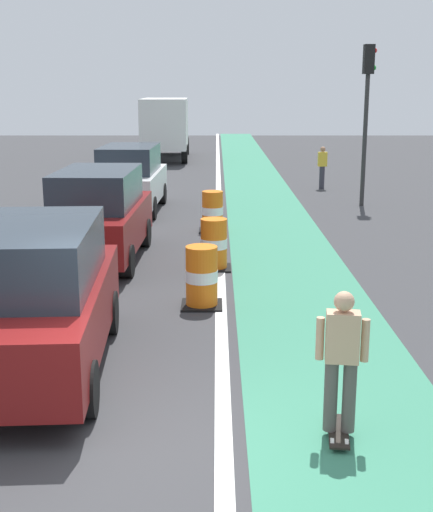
{
  "coord_description": "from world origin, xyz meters",
  "views": [
    {
      "loc": [
        0.82,
        -6.82,
        3.79
      ],
      "look_at": [
        0.79,
        4.2,
        1.1
      ],
      "focal_mm": 48.6,
      "sensor_mm": 36.0,
      "label": 1
    }
  ],
  "objects_px": {
    "parked_suv_nearest": "(37,298)",
    "traffic_light_corner": "(369,97)",
    "traffic_barrel_mid": "(216,245)",
    "delivery_truck_down_block": "(168,125)",
    "traffic_barrel_front": "(203,277)",
    "parked_suv_third": "(132,178)",
    "parked_suv_second": "(100,215)",
    "traffic_barrel_back": "(214,212)",
    "skateboarder_on_lane": "(343,360)",
    "pedestrian_crossing": "(324,166)"
  },
  "relations": [
    {
      "from": "parked_suv_nearest",
      "to": "parked_suv_third",
      "type": "distance_m",
      "value": 12.65
    },
    {
      "from": "skateboarder_on_lane",
      "to": "traffic_barrel_back",
      "type": "bearing_deg",
      "value": 97.36
    },
    {
      "from": "parked_suv_second",
      "to": "traffic_barrel_back",
      "type": "bearing_deg",
      "value": 52.09
    },
    {
      "from": "pedestrian_crossing",
      "to": "parked_suv_nearest",
      "type": "bearing_deg",
      "value": -110.28
    },
    {
      "from": "delivery_truck_down_block",
      "to": "traffic_barrel_front",
      "type": "bearing_deg",
      "value": -84.6
    },
    {
      "from": "skateboarder_on_lane",
      "to": "traffic_barrel_mid",
      "type": "xyz_separation_m",
      "value": [
        -1.41,
        7.36,
        -0.38
      ]
    },
    {
      "from": "parked_suv_nearest",
      "to": "traffic_light_corner",
      "type": "bearing_deg",
      "value": 62.05
    },
    {
      "from": "pedestrian_crossing",
      "to": "traffic_light_corner",
      "type": "bearing_deg",
      "value": -79.26
    },
    {
      "from": "parked_suv_second",
      "to": "traffic_barrel_back",
      "type": "xyz_separation_m",
      "value": [
        2.52,
        3.23,
        -0.5
      ]
    },
    {
      "from": "parked_suv_nearest",
      "to": "parked_suv_third",
      "type": "height_order",
      "value": "same"
    },
    {
      "from": "traffic_barrel_back",
      "to": "traffic_light_corner",
      "type": "xyz_separation_m",
      "value": [
        4.89,
        4.16,
        2.97
      ]
    },
    {
      "from": "skateboarder_on_lane",
      "to": "parked_suv_nearest",
      "type": "bearing_deg",
      "value": 153.68
    },
    {
      "from": "traffic_light_corner",
      "to": "traffic_barrel_back",
      "type": "bearing_deg",
      "value": -139.6
    },
    {
      "from": "traffic_light_corner",
      "to": "skateboarder_on_lane",
      "type": "bearing_deg",
      "value": -102.46
    },
    {
      "from": "parked_suv_second",
      "to": "traffic_barrel_front",
      "type": "distance_m",
      "value": 4.15
    },
    {
      "from": "traffic_barrel_front",
      "to": "parked_suv_second",
      "type": "bearing_deg",
      "value": 125.0
    },
    {
      "from": "traffic_barrel_back",
      "to": "delivery_truck_down_block",
      "type": "height_order",
      "value": "delivery_truck_down_block"
    },
    {
      "from": "parked_suv_nearest",
      "to": "delivery_truck_down_block",
      "type": "bearing_deg",
      "value": 90.54
    },
    {
      "from": "skateboarder_on_lane",
      "to": "traffic_barrel_back",
      "type": "relative_size",
      "value": 1.55
    },
    {
      "from": "parked_suv_third",
      "to": "traffic_barrel_front",
      "type": "distance_m",
      "value": 10.1
    },
    {
      "from": "delivery_truck_down_block",
      "to": "pedestrian_crossing",
      "type": "height_order",
      "value": "delivery_truck_down_block"
    },
    {
      "from": "parked_suv_nearest",
      "to": "traffic_barrel_mid",
      "type": "xyz_separation_m",
      "value": [
        2.39,
        5.47,
        -0.5
      ]
    },
    {
      "from": "traffic_barrel_front",
      "to": "pedestrian_crossing",
      "type": "bearing_deg",
      "value": 73.69
    },
    {
      "from": "pedestrian_crossing",
      "to": "traffic_barrel_mid",
      "type": "bearing_deg",
      "value": -108.72
    },
    {
      "from": "parked_suv_nearest",
      "to": "traffic_barrel_front",
      "type": "xyz_separation_m",
      "value": [
        2.19,
        2.86,
        -0.5
      ]
    },
    {
      "from": "skateboarder_on_lane",
      "to": "pedestrian_crossing",
      "type": "relative_size",
      "value": 1.05
    },
    {
      "from": "parked_suv_third",
      "to": "delivery_truck_down_block",
      "type": "distance_m",
      "value": 16.23
    },
    {
      "from": "parked_suv_nearest",
      "to": "traffic_barrel_back",
      "type": "height_order",
      "value": "parked_suv_nearest"
    },
    {
      "from": "traffic_barrel_mid",
      "to": "delivery_truck_down_block",
      "type": "xyz_separation_m",
      "value": [
        -2.66,
        23.38,
        1.31
      ]
    },
    {
      "from": "traffic_light_corner",
      "to": "traffic_barrel_front",
      "type": "bearing_deg",
      "value": -115.1
    },
    {
      "from": "skateboarder_on_lane",
      "to": "pedestrian_crossing",
      "type": "distance_m",
      "value": 19.63
    },
    {
      "from": "parked_suv_nearest",
      "to": "delivery_truck_down_block",
      "type": "relative_size",
      "value": 0.61
    },
    {
      "from": "traffic_barrel_front",
      "to": "traffic_light_corner",
      "type": "xyz_separation_m",
      "value": [
        5.05,
        10.78,
        2.97
      ]
    },
    {
      "from": "traffic_barrel_front",
      "to": "traffic_light_corner",
      "type": "bearing_deg",
      "value": 64.9
    },
    {
      "from": "traffic_barrel_front",
      "to": "parked_suv_third",
      "type": "bearing_deg",
      "value": 103.99
    },
    {
      "from": "delivery_truck_down_block",
      "to": "traffic_barrel_mid",
      "type": "bearing_deg",
      "value": -83.5
    },
    {
      "from": "skateboarder_on_lane",
      "to": "pedestrian_crossing",
      "type": "bearing_deg",
      "value": 82.14
    },
    {
      "from": "skateboarder_on_lane",
      "to": "traffic_barrel_mid",
      "type": "bearing_deg",
      "value": 100.88
    },
    {
      "from": "parked_suv_nearest",
      "to": "parked_suv_second",
      "type": "height_order",
      "value": "same"
    },
    {
      "from": "pedestrian_crossing",
      "to": "delivery_truck_down_block",
      "type": "bearing_deg",
      "value": 120.91
    },
    {
      "from": "parked_suv_third",
      "to": "traffic_barrel_back",
      "type": "distance_m",
      "value": 4.13
    },
    {
      "from": "skateboarder_on_lane",
      "to": "traffic_barrel_front",
      "type": "height_order",
      "value": "skateboarder_on_lane"
    },
    {
      "from": "traffic_barrel_front",
      "to": "traffic_barrel_mid",
      "type": "xyz_separation_m",
      "value": [
        0.21,
        2.62,
        0.0
      ]
    },
    {
      "from": "parked_suv_nearest",
      "to": "pedestrian_crossing",
      "type": "distance_m",
      "value": 18.73
    },
    {
      "from": "parked_suv_nearest",
      "to": "traffic_light_corner",
      "type": "height_order",
      "value": "traffic_light_corner"
    },
    {
      "from": "parked_suv_nearest",
      "to": "traffic_barrel_mid",
      "type": "distance_m",
      "value": 5.99
    },
    {
      "from": "parked_suv_second",
      "to": "traffic_barrel_back",
      "type": "relative_size",
      "value": 4.26
    },
    {
      "from": "skateboarder_on_lane",
      "to": "traffic_barrel_back",
      "type": "distance_m",
      "value": 11.45
    },
    {
      "from": "traffic_barrel_front",
      "to": "pedestrian_crossing",
      "type": "distance_m",
      "value": 15.33
    },
    {
      "from": "parked_suv_second",
      "to": "skateboarder_on_lane",
      "type": "bearing_deg",
      "value": -63.86
    }
  ]
}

